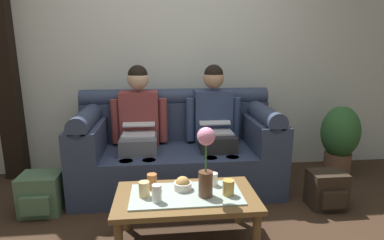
# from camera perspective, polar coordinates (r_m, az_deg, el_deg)

# --- Properties ---
(back_wall_patterned) EXTENTS (6.00, 0.12, 2.90)m
(back_wall_patterned) POSITION_cam_1_polar(r_m,az_deg,el_deg) (3.54, -3.38, 14.16)
(back_wall_patterned) COLOR silver
(back_wall_patterned) RESTS_ON ground_plane
(timber_pillar) EXTENTS (0.20, 0.20, 2.90)m
(timber_pillar) POSITION_cam_1_polar(r_m,az_deg,el_deg) (3.75, -31.43, 12.26)
(timber_pillar) COLOR black
(timber_pillar) RESTS_ON ground_plane
(couch) EXTENTS (1.96, 0.88, 0.96)m
(couch) POSITION_cam_1_polar(r_m,az_deg,el_deg) (3.17, -2.66, -5.46)
(couch) COLOR #2D3851
(couch) RESTS_ON ground_plane
(person_left) EXTENTS (0.56, 0.67, 1.22)m
(person_left) POSITION_cam_1_polar(r_m,az_deg,el_deg) (3.09, -9.67, -0.66)
(person_left) COLOR #595B66
(person_left) RESTS_ON ground_plane
(person_right) EXTENTS (0.56, 0.67, 1.22)m
(person_right) POSITION_cam_1_polar(r_m,az_deg,el_deg) (3.13, 4.15, -0.32)
(person_right) COLOR #232326
(person_right) RESTS_ON ground_plane
(coffee_table) EXTENTS (0.99, 0.55, 0.39)m
(coffee_table) POSITION_cam_1_polar(r_m,az_deg,el_deg) (2.26, -1.08, -14.59)
(coffee_table) COLOR brown
(coffee_table) RESTS_ON ground_plane
(flower_vase) EXTENTS (0.12, 0.12, 0.49)m
(flower_vase) POSITION_cam_1_polar(r_m,az_deg,el_deg) (2.10, 2.55, -7.33)
(flower_vase) COLOR brown
(flower_vase) RESTS_ON coffee_table
(snack_bowl) EXTENTS (0.13, 0.13, 0.11)m
(snack_bowl) POSITION_cam_1_polar(r_m,az_deg,el_deg) (2.28, -1.73, -11.73)
(snack_bowl) COLOR silver
(snack_bowl) RESTS_ON coffee_table
(cup_near_left) EXTENTS (0.06, 0.06, 0.12)m
(cup_near_left) POSITION_cam_1_polar(r_m,az_deg,el_deg) (2.12, -6.48, -13.18)
(cup_near_left) COLOR white
(cup_near_left) RESTS_ON coffee_table
(cup_near_right) EXTENTS (0.08, 0.08, 0.11)m
(cup_near_right) POSITION_cam_1_polar(r_m,az_deg,el_deg) (2.21, 6.67, -12.18)
(cup_near_right) COLOR gold
(cup_near_right) RESTS_ON coffee_table
(cup_far_center) EXTENTS (0.06, 0.06, 0.10)m
(cup_far_center) POSITION_cam_1_polar(r_m,az_deg,el_deg) (2.34, 3.94, -10.77)
(cup_far_center) COLOR white
(cup_far_center) RESTS_ON coffee_table
(cup_far_left) EXTENTS (0.07, 0.07, 0.11)m
(cup_far_left) POSITION_cam_1_polar(r_m,az_deg,el_deg) (2.30, -7.33, -11.12)
(cup_far_left) COLOR #B26633
(cup_far_left) RESTS_ON coffee_table
(cup_far_right) EXTENTS (0.07, 0.07, 0.11)m
(cup_far_right) POSITION_cam_1_polar(r_m,az_deg,el_deg) (2.20, -8.75, -12.42)
(cup_far_right) COLOR #DBB77A
(cup_far_right) RESTS_ON coffee_table
(backpack_right) EXTENTS (0.31, 0.27, 0.32)m
(backpack_right) POSITION_cam_1_polar(r_m,az_deg,el_deg) (3.05, 23.45, -11.67)
(backpack_right) COLOR #2D2319
(backpack_right) RESTS_ON ground_plane
(backpack_left) EXTENTS (0.33, 0.32, 0.34)m
(backpack_left) POSITION_cam_1_polar(r_m,az_deg,el_deg) (3.01, -25.86, -12.07)
(backpack_left) COLOR #4C6B4C
(backpack_left) RESTS_ON ground_plane
(potted_plant) EXTENTS (0.40, 0.40, 0.78)m
(potted_plant) POSITION_cam_1_polar(r_m,az_deg,el_deg) (3.73, 25.43, -2.99)
(potted_plant) COLOR brown
(potted_plant) RESTS_ON ground_plane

